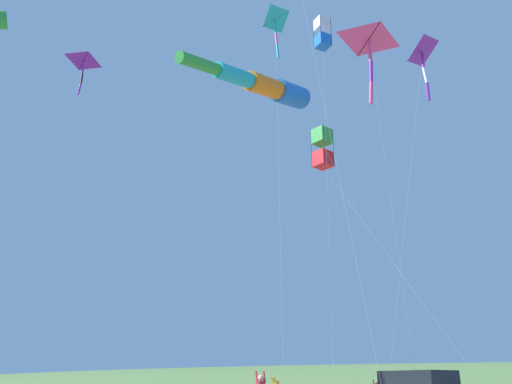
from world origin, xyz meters
The scene contains 7 objects.
kite_delta_rainbow_low_near centered at (-9.31, -5.63, 13.98)m, with size 11.91×4.95×14.45m.
kite_delta_yellow_midlevel centered at (-15.74, -4.44, 10.52)m, with size 13.10×1.74×10.81m.
kite_delta_black_fish_shape centered at (-7.59, 1.22, 18.82)m, with size 3.64×1.53×19.27m.
kite_delta_striped_overhead centered at (-12.43, 8.76, 15.14)m, with size 8.02×13.14×15.50m.
kite_box_long_streamer_left centered at (-3.43, 0.09, 13.23)m, with size 1.14×7.68×14.33m.
kite_box_red_high_left centered at (-8.64, -1.46, 16.52)m, with size 9.51×2.94×17.30m.
kite_windsock_teal_far_right centered at (-14.73, -0.95, 10.41)m, with size 17.59×5.52×11.30m.
Camera 1 is at (-28.58, -6.14, 1.40)m, focal length 36.98 mm.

